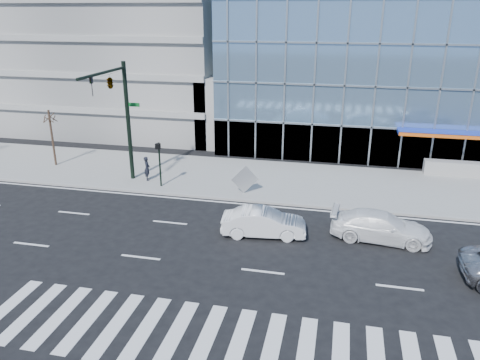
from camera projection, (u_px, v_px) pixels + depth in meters
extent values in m
plane|color=black|center=(276.00, 233.00, 25.06)|extent=(160.00, 160.00, 0.00)
cube|color=gray|center=(293.00, 181.00, 32.36)|extent=(120.00, 8.00, 0.15)
cube|color=#7198BC|center=(468.00, 52.00, 43.42)|extent=(42.00, 26.00, 15.00)
cube|color=gray|center=(128.00, 22.00, 49.52)|extent=(24.00, 24.00, 20.00)
cube|color=gray|center=(240.00, 108.00, 41.74)|extent=(6.00, 8.00, 6.00)
cylinder|color=black|center=(128.00, 122.00, 31.38)|extent=(0.28, 0.28, 8.00)
cylinder|color=black|center=(103.00, 73.00, 27.57)|extent=(0.18, 5.60, 0.18)
imported|color=black|center=(92.00, 87.00, 26.49)|extent=(0.18, 0.22, 1.10)
imported|color=black|center=(110.00, 81.00, 28.51)|extent=(0.48, 2.24, 0.90)
cube|color=#0C591E|center=(133.00, 105.00, 30.87)|extent=(0.90, 0.05, 0.25)
cylinder|color=black|center=(160.00, 165.00, 30.81)|extent=(0.12, 0.12, 3.00)
cube|color=black|center=(158.00, 146.00, 30.22)|extent=(0.30, 0.25, 0.35)
cylinder|color=#332319|center=(52.00, 138.00, 34.84)|extent=(0.16, 0.16, 4.20)
ellipsoid|color=#332319|center=(49.00, 116.00, 34.26)|extent=(1.10, 1.10, 0.90)
imported|color=white|center=(381.00, 226.00, 24.14)|extent=(5.26, 2.50, 1.48)
imported|color=white|center=(264.00, 223.00, 24.60)|extent=(4.56, 2.05, 1.45)
imported|color=black|center=(147.00, 168.00, 32.12)|extent=(0.61, 0.72, 1.68)
cube|color=#A4A4A4|center=(245.00, 179.00, 29.84)|extent=(1.64, 0.93, 1.83)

